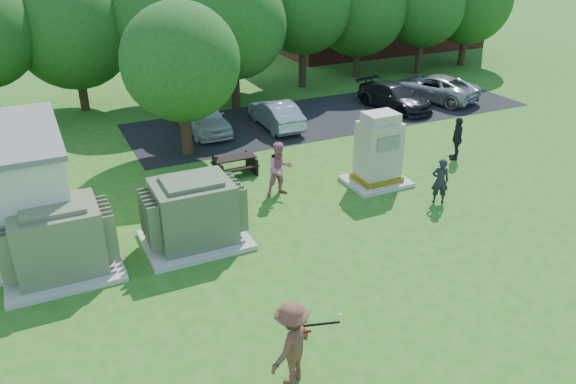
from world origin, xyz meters
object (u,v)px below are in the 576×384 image
transformer_left (59,241)px  car_white (203,117)px  picnic_table (235,163)px  person_at_picnic (280,169)px  batter (292,343)px  person_walking_right (457,138)px  transformer_right (194,213)px  generator_cabinet (378,153)px  car_silver_a (276,114)px  person_by_generator (440,181)px  car_silver_b (433,87)px  car_dark (395,97)px

transformer_left → car_white: size_ratio=0.73×
picnic_table → person_at_picnic: (0.78, -2.36, 0.54)m
batter → person_walking_right: batter is taller
transformer_right → batter: transformer_right is taller
generator_cabinet → car_white: (-3.93, 8.14, -0.47)m
picnic_table → batter: bearing=-104.4°
batter → car_silver_a: bearing=-143.8°
transformer_right → person_at_picnic: size_ratio=1.56×
car_white → transformer_right: bearing=-109.3°
person_at_picnic → transformer_right: bearing=-151.5°
transformer_right → batter: (0.16, -6.24, -0.01)m
transformer_left → person_by_generator: transformer_left is taller
transformer_left → person_at_picnic: 7.58m
transformer_right → person_walking_right: (11.36, 1.88, -0.10)m
person_at_picnic → generator_cabinet: bearing=-9.9°
car_white → generator_cabinet: bearing=-64.4°
batter → person_walking_right: (11.21, 8.12, -0.09)m
person_walking_right → car_silver_a: person_walking_right is taller
car_silver_b → person_at_picnic: bearing=9.3°
person_by_generator → car_dark: person_by_generator is taller
batter → transformer_left: bearing=-89.0°
generator_cabinet → car_silver_a: 7.34m
picnic_table → car_white: 5.13m
car_white → person_at_picnic: bearing=-87.3°
transformer_right → person_by_generator: bearing=-6.7°
batter → person_walking_right: size_ratio=1.10×
car_silver_b → generator_cabinet: bearing=21.0°
person_at_picnic → car_silver_a: size_ratio=0.50×
picnic_table → car_dark: bearing=22.6°
picnic_table → person_walking_right: (8.51, -2.39, 0.45)m
transformer_left → person_at_picnic: (7.33, 1.91, -0.01)m
transformer_right → car_silver_a: (6.46, 8.52, -0.34)m
picnic_table → car_dark: (10.22, 4.26, 0.21)m
person_by_generator → car_silver_b: (7.67, 9.98, -0.13)m
person_by_generator → car_dark: 10.67m
person_walking_right → car_silver_b: 8.45m
picnic_table → car_white: (0.40, 5.11, 0.28)m
car_white → car_silver_b: size_ratio=0.85×
car_silver_a → car_dark: bearing=-179.1°
person_by_generator → car_silver_a: bearing=-51.9°
car_dark → person_at_picnic: bearing=-155.5°
picnic_table → transformer_right: bearing=-123.7°
person_by_generator → person_at_picnic: person_at_picnic is taller
car_silver_a → car_dark: car_silver_a is taller
generator_cabinet → person_walking_right: generator_cabinet is taller
transformer_right → picnic_table: size_ratio=1.92×
transformer_right → person_walking_right: bearing=9.4°
transformer_right → car_dark: (13.07, 8.53, -0.34)m
generator_cabinet → person_at_picnic: bearing=169.3°
car_silver_a → car_white: bearing=-14.0°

